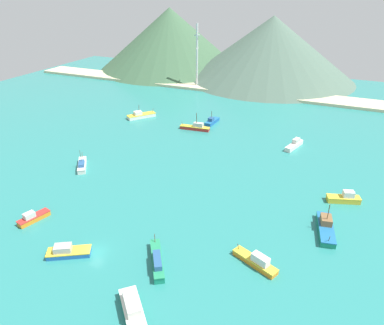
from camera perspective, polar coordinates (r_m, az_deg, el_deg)
The scene contains 17 objects.
ground at distance 94.68m, azimuth -4.07°, elevation -3.26°, with size 260.00×280.00×0.50m.
fishing_boat_0 at distance 69.65m, azimuth 10.20°, elevation -15.18°, with size 9.37×5.64×2.71m.
fishing_boat_1 at distance 69.07m, azimuth -5.57°, elevation -15.22°, with size 7.48×10.02×2.95m.
fishing_boat_2 at distance 93.12m, azimuth 23.07°, elevation -5.23°, with size 8.04×4.66×2.95m.
fishing_boat_3 at distance 86.85m, azimuth -23.96°, elevation -7.99°, with size 3.84×7.30×2.40m.
fishing_boat_4 at distance 105.77m, azimuth -17.08°, elevation -0.38°, with size 6.98×8.50×5.54m.
fishing_boat_5 at distance 74.68m, azimuth -19.18°, elevation -13.22°, with size 8.50×6.58×2.35m.
fishing_boat_6 at distance 127.70m, azimuth 0.58°, elevation 5.62°, with size 10.84×3.24×6.30m.
fishing_boat_7 at distance 118.18m, azimuth 15.97°, elevation 2.74°, with size 4.52×9.44×2.76m.
fishing_boat_8 at distance 81.47m, azimuth 20.50°, elevation -9.63°, with size 4.95×11.46×6.37m.
fishing_boat_9 at distance 141.20m, azimuth -8.13°, elevation 7.43°, with size 9.25×10.73×5.16m.
fishing_boat_10 at distance 134.11m, azimuth 3.19°, elevation 6.57°, with size 3.06×8.39×4.96m.
fishing_boat_11 at distance 61.05m, azimuth -9.26°, elevation -22.55°, with size 9.82×10.09×2.83m.
beach_strip at distance 175.01m, azimuth 10.10°, elevation 10.97°, with size 247.00×14.34×1.20m, color beige.
hill_west at distance 222.15m, azimuth -3.50°, elevation 19.00°, with size 83.96×83.96×34.44m.
hill_central at distance 200.67m, azimuth 12.50°, elevation 17.29°, with size 88.57×88.57×32.13m.
radio_tower at distance 180.37m, azimuth 0.80°, elevation 16.64°, with size 3.00×2.40×30.05m.
Camera 1 is at (38.92, -42.23, 47.01)m, focal length 33.55 mm.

